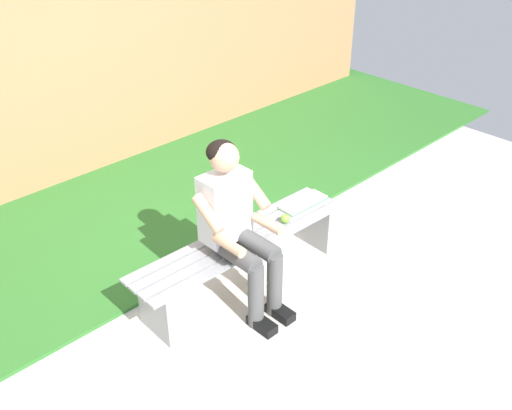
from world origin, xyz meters
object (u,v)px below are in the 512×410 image
Objects in this scene: apple at (285,219)px; book_open at (303,203)px; bench_near at (242,249)px; person_seated at (237,222)px.

apple is 0.31m from book_open.
bench_near is 4.34× the size of book_open.
apple is 0.17× the size of book_open.
person_seated reaches higher than bench_near.
apple reaches higher than book_open.
bench_near is 25.52× the size of apple.
bench_near is 0.38m from person_seated.
bench_near is at bearing 2.57° from book_open.
book_open is (-0.81, -0.11, -0.23)m from person_seated.
book_open is at bearing -178.79° from bench_near.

